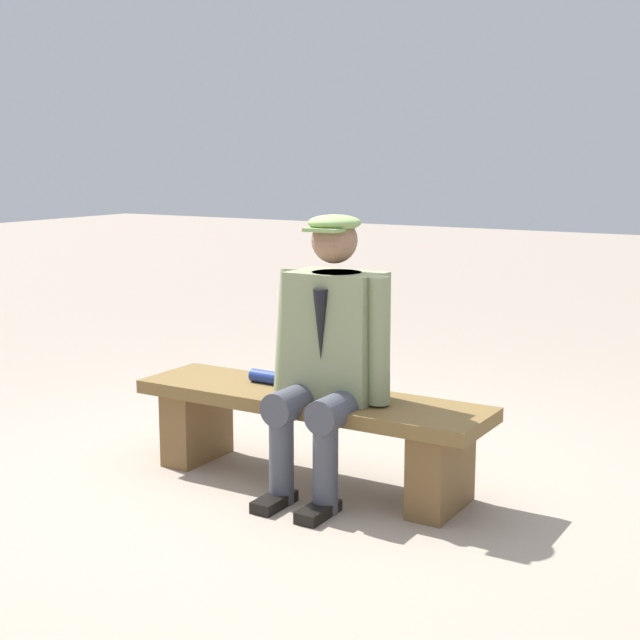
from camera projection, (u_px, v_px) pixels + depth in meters
name	position (u px, v px, depth m)	size (l,w,h in m)	color
ground_plane	(310.00, 482.00, 4.35)	(30.00, 30.00, 0.00)	gray
bench	(309.00, 422.00, 4.30)	(1.72, 0.45, 0.43)	brown
seated_man	(330.00, 347.00, 4.11)	(0.58, 0.60, 1.26)	gray
rolled_magazine	(274.00, 378.00, 4.43)	(0.06, 0.06, 0.26)	navy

